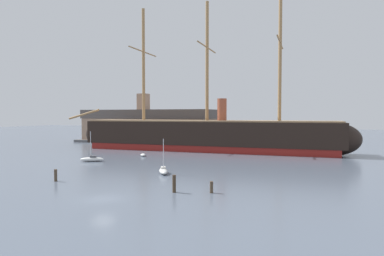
# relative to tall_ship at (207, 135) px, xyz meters

# --- Properties ---
(ground_plane) EXTENTS (400.00, 400.00, 0.00)m
(ground_plane) POSITION_rel_tall_ship_xyz_m (5.38, -50.19, -4.05)
(ground_plane) COLOR slate
(tall_ship) EXTENTS (77.30, 16.95, 37.17)m
(tall_ship) POSITION_rel_tall_ship_xyz_m (0.00, 0.00, 0.00)
(tall_ship) COLOR maroon
(tall_ship) RESTS_ON ground
(sailboat_near_centre) EXTENTS (3.23, 4.22, 5.44)m
(sailboat_near_centre) POSITION_rel_tall_ship_xyz_m (4.50, -33.75, -3.59)
(sailboat_near_centre) COLOR silver
(sailboat_near_centre) RESTS_ON ground
(sailboat_mid_left) EXTENTS (4.65, 3.12, 5.86)m
(sailboat_mid_left) POSITION_rel_tall_ship_xyz_m (-14.46, -26.65, -3.56)
(sailboat_mid_left) COLOR silver
(sailboat_mid_left) RESTS_ON ground
(dinghy_alongside_bow) EXTENTS (2.37, 2.65, 0.59)m
(dinghy_alongside_bow) POSITION_rel_tall_ship_xyz_m (-9.46, -15.60, -3.75)
(dinghy_alongside_bow) COLOR silver
(dinghy_alongside_bow) RESTS_ON ground
(sailboat_far_left) EXTENTS (2.97, 2.97, 4.21)m
(sailboat_far_left) POSITION_rel_tall_ship_xyz_m (-21.34, 2.70, -3.69)
(sailboat_far_left) COLOR #236670
(sailboat_far_left) RESTS_ON ground
(dinghy_distant_centre) EXTENTS (2.06, 1.49, 0.45)m
(dinghy_distant_centre) POSITION_rel_tall_ship_xyz_m (4.92, 14.75, -3.82)
(dinghy_distant_centre) COLOR #B22D28
(dinghy_distant_centre) RESTS_ON ground
(mooring_piling_nearest) EXTENTS (0.39, 0.39, 1.36)m
(mooring_piling_nearest) POSITION_rel_tall_ship_xyz_m (15.44, -43.26, -3.37)
(mooring_piling_nearest) COLOR #4C3D2D
(mooring_piling_nearest) RESTS_ON ground
(mooring_piling_left_pair) EXTENTS (0.41, 0.41, 1.65)m
(mooring_piling_left_pair) POSITION_rel_tall_ship_xyz_m (-6.54, -44.54, -3.22)
(mooring_piling_left_pair) COLOR #4C3D2D
(mooring_piling_left_pair) RESTS_ON ground
(mooring_piling_right_pair) EXTENTS (0.42, 0.42, 2.06)m
(mooring_piling_right_pair) POSITION_rel_tall_ship_xyz_m (11.28, -44.61, -3.02)
(mooring_piling_right_pair) COLOR #423323
(mooring_piling_right_pair) RESTS_ON ground
(dockside_warehouse_left) EXTENTS (47.25, 17.28, 15.99)m
(dockside_warehouse_left) POSITION_rel_tall_ship_xyz_m (-26.14, 17.73, 1.28)
(dockside_warehouse_left) COLOR #565659
(dockside_warehouse_left) RESTS_ON ground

